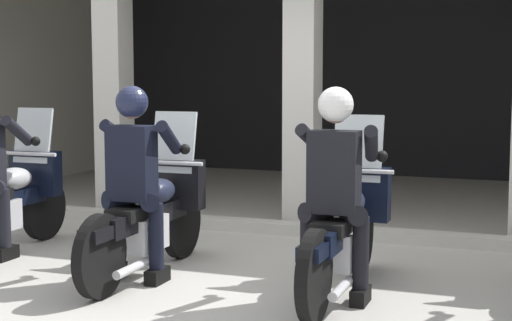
{
  "coord_description": "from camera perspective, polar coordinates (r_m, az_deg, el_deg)",
  "views": [
    {
      "loc": [
        2.24,
        -6.01,
        1.66
      ],
      "look_at": [
        0.0,
        0.04,
        0.96
      ],
      "focal_mm": 54.59,
      "sensor_mm": 36.0,
      "label": 1
    }
  ],
  "objects": [
    {
      "name": "ground_plane",
      "position": [
        9.43,
        6.27,
        -3.97
      ],
      "size": [
        80.0,
        80.0,
        0.0
      ],
      "primitive_type": "plane",
      "color": "#A8A59E"
    },
    {
      "name": "station_building",
      "position": [
        11.2,
        7.55,
        8.54
      ],
      "size": [
        10.58,
        5.36,
        3.31
      ],
      "color": "black",
      "rests_on": "ground"
    },
    {
      "name": "kerb_strip",
      "position": [
        8.24,
        2.35,
        -4.99
      ],
      "size": [
        10.08,
        0.24,
        0.12
      ],
      "primitive_type": "cube",
      "color": "#B7B5AD",
      "rests_on": "ground"
    },
    {
      "name": "motorcycle_far_left",
      "position": [
        7.72,
        -17.81,
        -2.73
      ],
      "size": [
        0.62,
        2.04,
        1.35
      ],
      "rotation": [
        0.0,
        0.0,
        -0.18
      ],
      "color": "black",
      "rests_on": "ground"
    },
    {
      "name": "motorcycle_center_left",
      "position": [
        6.62,
        -7.66,
        -3.93
      ],
      "size": [
        0.62,
        2.04,
        1.35
      ],
      "rotation": [
        0.0,
        0.0,
        -0.23
      ],
      "color": "black",
      "rests_on": "ground"
    },
    {
      "name": "police_officer_center_left",
      "position": [
        6.32,
        -8.93,
        -0.43
      ],
      "size": [
        0.63,
        0.61,
        1.58
      ],
      "rotation": [
        0.0,
        0.0,
        -0.23
      ],
      "color": "black",
      "rests_on": "ground"
    },
    {
      "name": "motorcycle_center_right",
      "position": [
        6.04,
        6.48,
        -4.91
      ],
      "size": [
        0.62,
        2.04,
        1.35
      ],
      "rotation": [
        0.0,
        0.0,
        -0.26
      ],
      "color": "black",
      "rests_on": "ground"
    },
    {
      "name": "police_officer_center_right",
      "position": [
        5.7,
        5.84,
        -1.11
      ],
      "size": [
        0.63,
        0.61,
        1.58
      ],
      "rotation": [
        0.0,
        0.0,
        -0.26
      ],
      "color": "black",
      "rests_on": "ground"
    }
  ]
}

